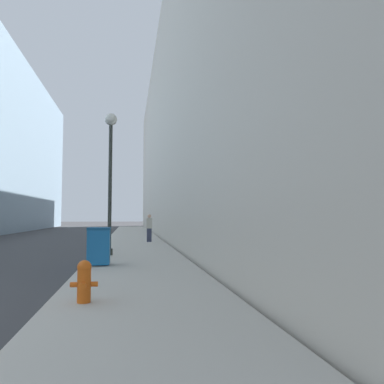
% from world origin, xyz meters
% --- Properties ---
extents(sidewalk_right, '(3.49, 60.00, 0.13)m').
position_xyz_m(sidewalk_right, '(5.90, 18.00, 0.06)').
color(sidewalk_right, '#ADA89E').
rests_on(sidewalk_right, ground).
extents(building_right_stone, '(12.00, 60.00, 17.19)m').
position_xyz_m(building_right_stone, '(13.75, 26.00, 8.59)').
color(building_right_stone, beige).
rests_on(building_right_stone, ground).
extents(fire_hydrant, '(0.48, 0.36, 0.74)m').
position_xyz_m(fire_hydrant, '(4.81, 1.41, 0.52)').
color(fire_hydrant, '#D15614').
rests_on(fire_hydrant, sidewalk_right).
extents(trash_bin, '(0.69, 0.67, 1.17)m').
position_xyz_m(trash_bin, '(4.66, 6.46, 0.72)').
color(trash_bin, '#19609E').
rests_on(trash_bin, sidewalk_right).
extents(lamppost, '(0.48, 0.48, 5.60)m').
position_xyz_m(lamppost, '(4.82, 9.46, 3.86)').
color(lamppost, '#2D332D').
rests_on(lamppost, sidewalk_right).
extents(pedestrian_on_sidewalk, '(0.33, 0.21, 1.61)m').
position_xyz_m(pedestrian_on_sidewalk, '(6.74, 16.60, 0.93)').
color(pedestrian_on_sidewalk, '#2D3347').
rests_on(pedestrian_on_sidewalk, sidewalk_right).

